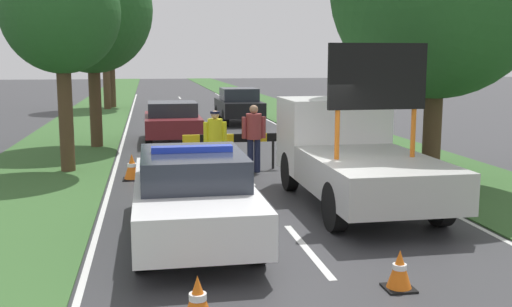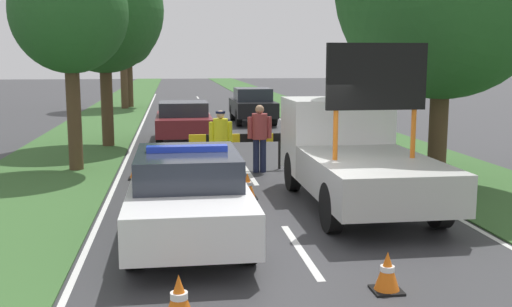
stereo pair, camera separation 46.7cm
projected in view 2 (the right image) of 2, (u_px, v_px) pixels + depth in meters
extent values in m
plane|color=#333335|center=(289.00, 233.00, 10.23)|extent=(160.00, 160.00, 0.00)
cube|color=silver|center=(300.00, 250.00, 9.34)|extent=(0.12, 2.71, 0.01)
cube|color=silver|center=(250.00, 174.00, 15.40)|extent=(0.12, 2.71, 0.01)
cube|color=silver|center=(228.00, 142.00, 21.47)|extent=(0.12, 2.71, 0.01)
cube|color=silver|center=(215.00, 123.00, 27.54)|extent=(0.12, 2.71, 0.01)
cube|color=silver|center=(207.00, 112.00, 33.61)|extent=(0.12, 2.71, 0.01)
cube|color=silver|center=(202.00, 104.00, 39.68)|extent=(0.12, 2.71, 0.01)
cube|color=silver|center=(198.00, 98.00, 45.75)|extent=(0.12, 2.71, 0.01)
cube|color=silver|center=(137.00, 136.00, 22.92)|extent=(0.10, 56.23, 0.01)
cube|color=silver|center=(306.00, 133.00, 23.83)|extent=(0.10, 56.23, 0.01)
cube|color=#38602D|center=(105.00, 120.00, 29.08)|extent=(3.54, 120.00, 0.03)
cube|color=#38602D|center=(314.00, 117.00, 30.50)|extent=(3.54, 120.00, 0.03)
cube|color=white|center=(188.00, 198.00, 10.02)|extent=(1.87, 4.90, 0.64)
cube|color=#282D38|center=(187.00, 166.00, 9.79)|extent=(1.64, 2.25, 0.49)
cylinder|color=black|center=(143.00, 198.00, 11.45)|extent=(0.24, 0.65, 0.65)
cylinder|color=black|center=(228.00, 195.00, 11.67)|extent=(0.24, 0.65, 0.65)
cylinder|color=black|center=(133.00, 246.00, 8.48)|extent=(0.24, 0.65, 0.65)
cylinder|color=black|center=(247.00, 241.00, 8.70)|extent=(0.24, 0.65, 0.65)
cube|color=#1E38C6|center=(187.00, 149.00, 9.75)|extent=(1.31, 0.24, 0.10)
cube|color=#193399|center=(188.00, 196.00, 10.02)|extent=(1.88, 4.02, 0.10)
cube|color=black|center=(185.00, 174.00, 12.47)|extent=(1.03, 0.08, 0.38)
cube|color=white|center=(335.00, 135.00, 13.53)|extent=(2.19, 1.77, 1.64)
cube|color=#232833|center=(326.00, 118.00, 14.33)|extent=(1.86, 0.04, 0.72)
cube|color=#B2B2AD|center=(373.00, 178.00, 11.02)|extent=(2.19, 3.52, 0.71)
cylinder|color=#D16619|center=(335.00, 135.00, 10.79)|extent=(0.09, 0.09, 0.90)
cylinder|color=#D16619|center=(413.00, 134.00, 10.99)|extent=(0.09, 0.09, 0.90)
cube|color=black|center=(377.00, 77.00, 10.73)|extent=(1.84, 0.12, 1.19)
cylinder|color=black|center=(293.00, 171.00, 13.53)|extent=(0.24, 0.87, 0.87)
cylinder|color=black|center=(376.00, 169.00, 13.79)|extent=(0.24, 0.87, 0.87)
cylinder|color=black|center=(331.00, 207.00, 10.25)|extent=(0.24, 0.87, 0.87)
cylinder|color=black|center=(439.00, 204.00, 10.52)|extent=(0.24, 0.87, 0.87)
cylinder|color=black|center=(199.00, 157.00, 15.88)|extent=(0.07, 0.07, 0.75)
cylinder|color=black|center=(279.00, 155.00, 16.18)|extent=(0.07, 0.07, 0.75)
cube|color=yellow|center=(197.00, 139.00, 15.80)|extent=(0.45, 0.08, 0.22)
cube|color=black|center=(214.00, 138.00, 15.86)|extent=(0.45, 0.08, 0.22)
cube|color=yellow|center=(231.00, 138.00, 15.92)|extent=(0.45, 0.08, 0.22)
cube|color=black|center=(248.00, 138.00, 15.99)|extent=(0.45, 0.08, 0.22)
cube|color=yellow|center=(265.00, 138.00, 16.05)|extent=(0.45, 0.08, 0.22)
cube|color=black|center=(281.00, 137.00, 16.11)|extent=(0.45, 0.08, 0.22)
cylinder|color=#191E38|center=(218.00, 159.00, 15.33)|extent=(0.15, 0.15, 0.83)
cylinder|color=#191E38|center=(224.00, 159.00, 15.36)|extent=(0.15, 0.15, 0.83)
cylinder|color=yellow|center=(221.00, 131.00, 15.23)|extent=(0.38, 0.38, 0.62)
cylinder|color=yellow|center=(211.00, 132.00, 15.20)|extent=(0.12, 0.12, 0.53)
cylinder|color=yellow|center=(230.00, 132.00, 15.27)|extent=(0.12, 0.12, 0.53)
sphere|color=tan|center=(220.00, 115.00, 15.17)|extent=(0.21, 0.21, 0.21)
cylinder|color=#141933|center=(220.00, 112.00, 15.16)|extent=(0.25, 0.25, 0.05)
cylinder|color=#191E38|center=(256.00, 156.00, 15.67)|extent=(0.17, 0.17, 0.88)
cylinder|color=#191E38|center=(263.00, 156.00, 15.69)|extent=(0.17, 0.17, 0.88)
cylinder|color=maroon|center=(260.00, 126.00, 15.56)|extent=(0.40, 0.40, 0.66)
cylinder|color=maroon|center=(250.00, 128.00, 15.53)|extent=(0.13, 0.13, 0.56)
cylinder|color=maroon|center=(269.00, 127.00, 15.60)|extent=(0.13, 0.13, 0.56)
sphere|color=#A57A5B|center=(260.00, 109.00, 15.49)|extent=(0.23, 0.23, 0.23)
cone|color=orange|center=(179.00, 298.00, 6.70)|extent=(0.35, 0.35, 0.55)
cylinder|color=white|center=(179.00, 296.00, 6.70)|extent=(0.20, 0.20, 0.08)
cube|color=black|center=(387.00, 290.00, 7.68)|extent=(0.38, 0.38, 0.03)
cone|color=orange|center=(387.00, 270.00, 7.64)|extent=(0.32, 0.32, 0.50)
cylinder|color=white|center=(387.00, 269.00, 7.64)|extent=(0.18, 0.18, 0.07)
cube|color=black|center=(247.00, 198.00, 12.80)|extent=(0.40, 0.40, 0.03)
cone|color=orange|center=(247.00, 185.00, 12.76)|extent=(0.34, 0.34, 0.52)
cylinder|color=white|center=(247.00, 184.00, 12.76)|extent=(0.19, 0.19, 0.07)
cube|color=black|center=(138.00, 178.00, 14.89)|extent=(0.46, 0.46, 0.03)
cone|color=orange|center=(138.00, 165.00, 14.83)|extent=(0.39, 0.39, 0.61)
cylinder|color=white|center=(138.00, 164.00, 14.83)|extent=(0.22, 0.22, 0.09)
cube|color=maroon|center=(184.00, 124.00, 21.57)|extent=(1.93, 3.94, 0.63)
cube|color=#282D38|center=(183.00, 109.00, 21.37)|extent=(1.70, 1.81, 0.49)
cylinder|color=black|center=(161.00, 129.00, 22.70)|extent=(0.24, 0.64, 0.64)
cylinder|color=black|center=(205.00, 128.00, 22.93)|extent=(0.24, 0.64, 0.64)
cylinder|color=black|center=(159.00, 137.00, 20.31)|extent=(0.24, 0.64, 0.64)
cylinder|color=black|center=(209.00, 136.00, 20.54)|extent=(0.24, 0.64, 0.64)
cube|color=black|center=(252.00, 108.00, 27.63)|extent=(1.80, 4.17, 0.67)
cube|color=#282D38|center=(253.00, 94.00, 27.41)|extent=(1.58, 1.92, 0.57)
cylinder|color=black|center=(233.00, 113.00, 28.84)|extent=(0.24, 0.76, 0.76)
cylinder|color=black|center=(265.00, 112.00, 29.05)|extent=(0.24, 0.76, 0.76)
cylinder|color=black|center=(239.00, 118.00, 26.31)|extent=(0.24, 0.76, 0.76)
cylinder|color=black|center=(274.00, 117.00, 26.53)|extent=(0.24, 0.76, 0.76)
cylinder|color=#4C3823|center=(130.00, 82.00, 36.44)|extent=(0.37, 0.37, 3.02)
ellipsoid|color=#235623|center=(128.00, 38.00, 36.03)|extent=(3.02, 3.02, 3.17)
cylinder|color=#4C3823|center=(438.00, 127.00, 13.90)|extent=(0.43, 0.43, 2.77)
cylinder|color=#4C3823|center=(74.00, 114.00, 15.76)|extent=(0.37, 0.37, 3.02)
ellipsoid|color=#235623|center=(69.00, 12.00, 15.35)|extent=(3.00, 3.00, 3.15)
cylinder|color=#4C3823|center=(124.00, 72.00, 35.22)|extent=(0.41, 0.41, 4.32)
ellipsoid|color=#2D662D|center=(121.00, 6.00, 34.62)|extent=(4.42, 4.42, 4.64)
cylinder|color=#4C3823|center=(107.00, 101.00, 20.16)|extent=(0.40, 0.40, 3.07)
ellipsoid|color=#235623|center=(103.00, 10.00, 19.68)|extent=(3.96, 3.96, 4.16)
cylinder|color=#473828|center=(443.00, 49.00, 16.55)|extent=(0.20, 0.20, 6.42)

